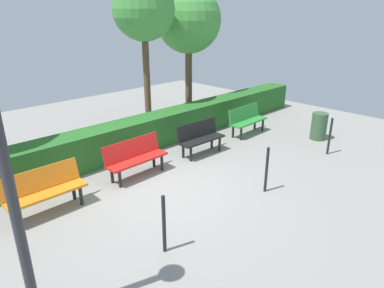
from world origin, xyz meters
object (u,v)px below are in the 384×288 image
bench_red (135,156)px  bench_green (247,119)px  trash_bin (319,126)px  tree_near (188,21)px  bench_orange (44,189)px  tree_mid (144,10)px  bench_black (200,137)px

bench_red → bench_green: bearing=178.5°
bench_red → trash_bin: size_ratio=1.89×
bench_red → tree_near: tree_near is taller
bench_red → bench_orange: (2.13, 0.08, -0.00)m
bench_orange → trash_bin: (-7.47, 1.73, -0.08)m
bench_red → trash_bin: bench_red is taller
bench_green → tree_near: tree_near is taller
bench_red → bench_orange: bearing=0.9°
tree_mid → trash_bin: (-2.94, 4.41, -3.21)m
bench_green → bench_red: same height
bench_black → tree_near: (-2.52, -3.04, 2.80)m
bench_black → bench_red: bearing=-0.6°
tree_near → trash_bin: 5.60m
bench_green → bench_red: bearing=-1.3°
bench_green → tree_mid: tree_mid is taller
tree_mid → bench_black: bearing=81.9°
bench_orange → bench_red: bearing=-177.9°
bench_black → trash_bin: (-3.33, 1.70, -0.08)m
bench_black → tree_near: 4.84m
bench_black → bench_orange: bearing=2.2°
bench_black → tree_near: tree_near is taller
trash_bin → bench_green: bearing=-57.8°
tree_near → trash_bin: size_ratio=5.52×
bench_red → tree_mid: (-2.40, -2.60, 3.13)m
bench_green → bench_black: size_ratio=1.06×
tree_mid → trash_bin: 6.19m
bench_black → tree_mid: bearing=-95.5°
bench_red → tree_near: (-4.54, -2.92, 2.80)m
bench_black → trash_bin: size_ratio=1.71×
bench_red → tree_near: bearing=-148.6°
bench_black → bench_red: 2.02m
bench_green → bench_orange: bearing=-0.6°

